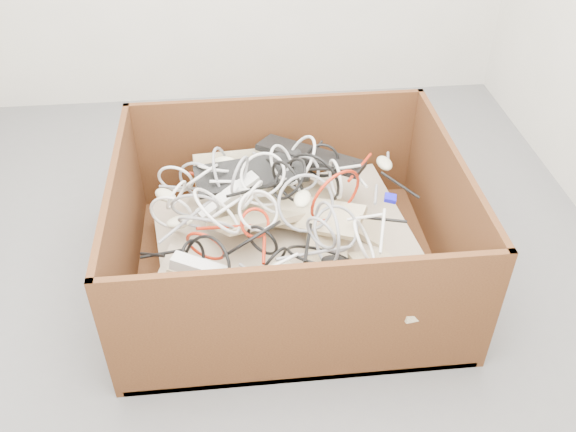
{
  "coord_description": "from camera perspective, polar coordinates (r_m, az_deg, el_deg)",
  "views": [
    {
      "loc": [
        -0.11,
        -1.97,
        1.82
      ],
      "look_at": [
        0.09,
        -0.08,
        0.3
      ],
      "focal_mm": 38.8,
      "sensor_mm": 36.0,
      "label": 1
    }
  ],
  "objects": [
    {
      "name": "cardboard_box",
      "position": [
        2.52,
        -0.39,
        -3.21
      ],
      "size": [
        1.3,
        1.08,
        0.57
      ],
      "color": "#3A1C0E",
      "rests_on": "ground"
    },
    {
      "name": "ground",
      "position": [
        2.68,
        -1.99,
        -4.02
      ],
      "size": [
        3.0,
        3.0,
        0.0
      ],
      "primitive_type": "plane",
      "color": "#5A5A5D",
      "rests_on": "ground"
    },
    {
      "name": "cable_tangle",
      "position": [
        2.33,
        -1.98,
        1.12
      ],
      "size": [
        1.12,
        0.81,
        0.4
      ],
      "color": "gray",
      "rests_on": "keyboard_pile"
    },
    {
      "name": "power_strip_right",
      "position": [
        2.15,
        -6.88,
        -5.14
      ],
      "size": [
        0.3,
        0.16,
        0.1
      ],
      "primitive_type": "cube",
      "rotation": [
        -0.1,
        0.17,
        -0.35
      ],
      "color": "silver",
      "rests_on": "keyboard_pile"
    },
    {
      "name": "keyboard_pile",
      "position": [
        2.47,
        0.38,
        -0.03
      ],
      "size": [
        0.95,
        1.02,
        0.33
      ],
      "color": "beige",
      "rests_on": "cardboard_box"
    },
    {
      "name": "mice_scatter",
      "position": [
        2.34,
        -0.25,
        0.12
      ],
      "size": [
        1.01,
        0.85,
        0.21
      ],
      "color": "beige",
      "rests_on": "keyboard_pile"
    },
    {
      "name": "power_strip_left",
      "position": [
        2.43,
        -5.48,
        1.81
      ],
      "size": [
        0.26,
        0.19,
        0.11
      ],
      "primitive_type": "cube",
      "rotation": [
        0.14,
        -0.26,
        0.56
      ],
      "color": "silver",
      "rests_on": "keyboard_pile"
    },
    {
      "name": "vga_plug",
      "position": [
        2.44,
        9.35,
        1.62
      ],
      "size": [
        0.06,
        0.05,
        0.03
      ],
      "primitive_type": "cube",
      "rotation": [
        0.09,
        0.14,
        -0.26
      ],
      "color": "#110DCE",
      "rests_on": "keyboard_pile"
    }
  ]
}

